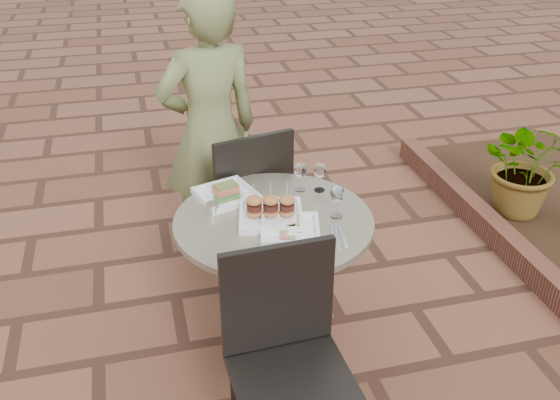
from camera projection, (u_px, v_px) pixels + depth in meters
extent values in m
plane|color=brown|center=(265.00, 333.00, 3.21)|extent=(60.00, 60.00, 0.00)
cylinder|color=gray|center=(274.00, 339.00, 3.14)|extent=(0.52, 0.52, 0.04)
cylinder|color=gray|center=(274.00, 286.00, 2.98)|extent=(0.08, 0.08, 0.70)
cylinder|color=gray|center=(274.00, 221.00, 2.80)|extent=(0.90, 0.90, 0.03)
cube|color=black|center=(240.00, 203.00, 3.48)|extent=(0.53, 0.53, 0.03)
cube|color=black|center=(255.00, 178.00, 3.21)|extent=(0.44, 0.13, 0.46)
cylinder|color=black|center=(257.00, 215.00, 3.82)|extent=(0.02, 0.02, 0.44)
cylinder|color=black|center=(199.00, 230.00, 3.67)|extent=(0.02, 0.02, 0.44)
cylinder|color=black|center=(286.00, 245.00, 3.53)|extent=(0.02, 0.02, 0.44)
cylinder|color=black|center=(224.00, 263.00, 3.37)|extent=(0.02, 0.02, 0.44)
cube|color=black|center=(293.00, 382.00, 2.31)|extent=(0.46, 0.46, 0.03)
cube|color=black|center=(278.00, 297.00, 2.35)|extent=(0.44, 0.05, 0.46)
cylinder|color=black|center=(234.00, 400.00, 2.53)|extent=(0.02, 0.02, 0.44)
cylinder|color=black|center=(322.00, 380.00, 2.63)|extent=(0.02, 0.02, 0.44)
imported|color=#646B3B|center=(210.00, 132.00, 3.47)|extent=(0.65, 0.50, 1.61)
cube|color=white|center=(226.00, 196.00, 2.96)|extent=(0.32, 0.32, 0.01)
cube|color=#D46C4A|center=(226.00, 189.00, 2.94)|extent=(0.13, 0.10, 0.04)
cube|color=#57612B|center=(226.00, 185.00, 2.93)|extent=(0.12, 0.10, 0.01)
cube|color=white|center=(271.00, 217.00, 2.79)|extent=(0.33, 0.33, 0.01)
cube|color=white|center=(290.00, 231.00, 2.69)|extent=(0.30, 0.30, 0.01)
ellipsoid|color=#DE5B72|center=(285.00, 237.00, 2.62)|extent=(0.05, 0.04, 0.02)
cylinder|color=white|center=(336.00, 216.00, 2.81)|extent=(0.06, 0.06, 0.00)
cylinder|color=white|center=(336.00, 209.00, 2.79)|extent=(0.01, 0.01, 0.07)
ellipsoid|color=white|center=(337.00, 194.00, 2.76)|extent=(0.07, 0.07, 0.08)
cylinder|color=white|center=(337.00, 195.00, 2.76)|extent=(0.05, 0.05, 0.04)
cylinder|color=white|center=(300.00, 189.00, 3.03)|extent=(0.05, 0.05, 0.00)
cylinder|color=white|center=(300.00, 183.00, 3.01)|extent=(0.01, 0.01, 0.07)
ellipsoid|color=white|center=(300.00, 170.00, 2.98)|extent=(0.06, 0.06, 0.08)
cylinder|color=white|center=(319.00, 190.00, 3.03)|extent=(0.05, 0.05, 0.00)
cylinder|color=white|center=(320.00, 184.00, 3.01)|extent=(0.01, 0.01, 0.07)
ellipsoid|color=white|center=(320.00, 170.00, 2.97)|extent=(0.06, 0.06, 0.08)
cylinder|color=silver|center=(213.00, 208.00, 2.83)|extent=(0.08, 0.08, 0.05)
cube|color=brown|center=(511.00, 247.00, 3.77)|extent=(0.12, 3.00, 0.15)
imported|color=#33662D|center=(528.00, 165.00, 4.02)|extent=(0.76, 0.72, 0.68)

